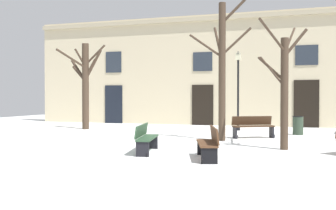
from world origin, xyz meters
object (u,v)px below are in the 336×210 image
Objects in this scene: litter_bin at (298,125)px; bench_facing_shops at (209,143)px; tree_foreground at (283,85)px; bench_by_litter_bin at (253,126)px; tree_near_facade at (222,67)px; streetlamp at (238,82)px; bench_near_lamp at (146,137)px; tree_right_of_center at (85,82)px.

litter_bin is 0.45× the size of bench_facing_shops.
tree_foreground reaches higher than bench_by_litter_bin.
tree_near_facade is at bearing -156.58° from bench_by_litter_bin.
tree_foreground is 1.04× the size of streetlamp.
bench_near_lamp reaches higher than litter_bin.
streetlamp is 1.99× the size of bench_near_lamp.
litter_bin is (10.42, 0.09, -2.01)m from tree_right_of_center.
streetlamp is at bearing 12.03° from tree_right_of_center.
bench_near_lamp is (6.17, -7.27, -1.97)m from tree_right_of_center.
tree_near_facade is at bearing -88.50° from streetlamp.
tree_right_of_center is at bearing 157.15° from tree_near_facade.
bench_by_litter_bin is (-1.71, -2.04, 0.06)m from litter_bin.
litter_bin is (0.38, 5.35, -1.61)m from tree_foreground.
streetlamp is 4.19m from bench_by_litter_bin.
bench_facing_shops is at bearing -119.94° from bench_near_lamp.
bench_by_litter_bin reaches higher than bench_near_lamp.
bench_by_litter_bin is at bearing 158.01° from bench_facing_shops.
tree_near_facade is 1.22× the size of tree_right_of_center.
litter_bin is at bearing 147.34° from bench_facing_shops.
tree_right_of_center reaches higher than tree_foreground.
streetlamp is (-0.13, 4.86, -0.40)m from tree_near_facade.
streetlamp is 9.20m from bench_near_lamp.
tree_right_of_center reaches higher than streetlamp.
tree_right_of_center is 2.59× the size of bench_by_litter_bin.
tree_foreground reaches higher than bench_near_lamp.
tree_near_facade is 8.37m from tree_right_of_center.
streetlamp is 9.78m from bench_facing_shops.
bench_by_litter_bin reaches higher than bench_facing_shops.
tree_foreground is 3.59m from bench_facing_shops.
streetlamp is (7.58, 1.62, -0.04)m from tree_right_of_center.
bench_near_lamp is (-1.41, -8.89, -1.92)m from streetlamp.
litter_bin is (2.84, -1.52, -1.96)m from streetlamp.
tree_near_facade is at bearing -129.05° from litter_bin.
tree_right_of_center is (-7.71, 3.25, -0.36)m from tree_near_facade.
bench_by_litter_bin is at bearing 52.40° from tree_near_facade.
streetlamp is 2.15× the size of bench_facing_shops.
tree_near_facade reaches higher than bench_near_lamp.
bench_near_lamp is (-4.24, -7.36, 0.04)m from litter_bin.
tree_near_facade is 5.28m from bench_facing_shops.
bench_facing_shops reaches higher than bench_near_lamp.
tree_near_facade reaches higher than tree_foreground.
tree_near_facade is 1.37× the size of streetlamp.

